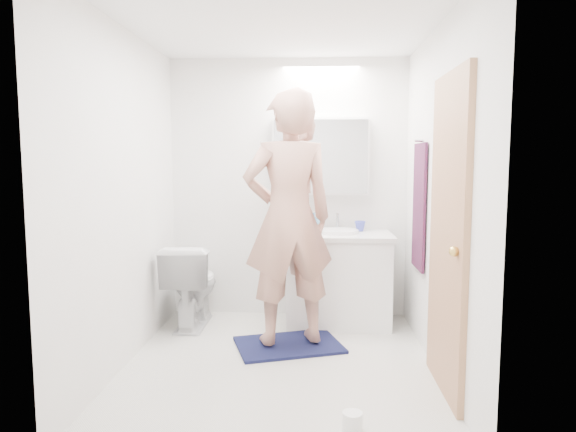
# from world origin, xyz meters

# --- Properties ---
(floor) EXTENTS (2.50, 2.50, 0.00)m
(floor) POSITION_xyz_m (0.00, 0.00, 0.00)
(floor) COLOR silver
(floor) RESTS_ON ground
(ceiling) EXTENTS (2.50, 2.50, 0.00)m
(ceiling) POSITION_xyz_m (0.00, 0.00, 2.40)
(ceiling) COLOR white
(ceiling) RESTS_ON floor
(wall_back) EXTENTS (2.50, 0.00, 2.50)m
(wall_back) POSITION_xyz_m (0.00, 1.25, 1.20)
(wall_back) COLOR white
(wall_back) RESTS_ON floor
(wall_front) EXTENTS (2.50, 0.00, 2.50)m
(wall_front) POSITION_xyz_m (0.00, -1.25, 1.20)
(wall_front) COLOR white
(wall_front) RESTS_ON floor
(wall_left) EXTENTS (0.00, 2.50, 2.50)m
(wall_left) POSITION_xyz_m (-1.10, 0.00, 1.20)
(wall_left) COLOR white
(wall_left) RESTS_ON floor
(wall_right) EXTENTS (0.00, 2.50, 2.50)m
(wall_right) POSITION_xyz_m (1.10, 0.00, 1.20)
(wall_right) COLOR white
(wall_right) RESTS_ON floor
(vanity_cabinet) EXTENTS (0.90, 0.55, 0.78)m
(vanity_cabinet) POSITION_xyz_m (0.46, 0.96, 0.39)
(vanity_cabinet) COLOR white
(vanity_cabinet) RESTS_ON floor
(countertop) EXTENTS (0.95, 0.58, 0.04)m
(countertop) POSITION_xyz_m (0.46, 0.96, 0.80)
(countertop) COLOR silver
(countertop) RESTS_ON vanity_cabinet
(sink_basin) EXTENTS (0.36, 0.36, 0.03)m
(sink_basin) POSITION_xyz_m (0.46, 0.99, 0.84)
(sink_basin) COLOR white
(sink_basin) RESTS_ON countertop
(faucet) EXTENTS (0.02, 0.02, 0.16)m
(faucet) POSITION_xyz_m (0.46, 1.19, 0.90)
(faucet) COLOR silver
(faucet) RESTS_ON countertop
(medicine_cabinet) EXTENTS (0.88, 0.14, 0.70)m
(medicine_cabinet) POSITION_xyz_m (0.30, 1.18, 1.50)
(medicine_cabinet) COLOR white
(medicine_cabinet) RESTS_ON wall_back
(mirror_panel) EXTENTS (0.84, 0.01, 0.66)m
(mirror_panel) POSITION_xyz_m (0.30, 1.10, 1.50)
(mirror_panel) COLOR silver
(mirror_panel) RESTS_ON medicine_cabinet
(toilet) EXTENTS (0.42, 0.73, 0.74)m
(toilet) POSITION_xyz_m (-0.84, 0.85, 0.37)
(toilet) COLOR white
(toilet) RESTS_ON floor
(bath_rug) EXTENTS (0.93, 0.77, 0.02)m
(bath_rug) POSITION_xyz_m (0.05, 0.36, 0.01)
(bath_rug) COLOR #13133D
(bath_rug) RESTS_ON floor
(person) EXTENTS (0.82, 0.66, 1.95)m
(person) POSITION_xyz_m (0.05, 0.36, 1.02)
(person) COLOR tan
(person) RESTS_ON bath_rug
(door) EXTENTS (0.04, 0.80, 2.00)m
(door) POSITION_xyz_m (1.08, -0.35, 1.00)
(door) COLOR tan
(door) RESTS_ON wall_right
(door_knob) EXTENTS (0.06, 0.06, 0.06)m
(door_knob) POSITION_xyz_m (1.04, -0.65, 0.95)
(door_knob) COLOR gold
(door_knob) RESTS_ON door
(towel) EXTENTS (0.02, 0.42, 1.00)m
(towel) POSITION_xyz_m (1.08, 0.55, 1.10)
(towel) COLOR black
(towel) RESTS_ON wall_right
(towel_hook) EXTENTS (0.07, 0.02, 0.02)m
(towel_hook) POSITION_xyz_m (1.07, 0.55, 1.62)
(towel_hook) COLOR silver
(towel_hook) RESTS_ON wall_right
(soap_bottle_a) EXTENTS (0.09, 0.09, 0.22)m
(soap_bottle_a) POSITION_xyz_m (0.12, 1.11, 0.93)
(soap_bottle_a) COLOR #F0EE9B
(soap_bottle_a) RESTS_ON countertop
(soap_bottle_b) EXTENTS (0.11, 0.11, 0.17)m
(soap_bottle_b) POSITION_xyz_m (0.24, 1.15, 0.90)
(soap_bottle_b) COLOR #5A9DC1
(soap_bottle_b) RESTS_ON countertop
(toothbrush_cup) EXTENTS (0.13, 0.13, 0.09)m
(toothbrush_cup) POSITION_xyz_m (0.66, 1.12, 0.87)
(toothbrush_cup) COLOR #3D47B8
(toothbrush_cup) RESTS_ON countertop
(toilet_paper_roll) EXTENTS (0.11, 0.11, 0.10)m
(toilet_paper_roll) POSITION_xyz_m (0.46, -0.89, 0.05)
(toilet_paper_roll) COLOR white
(toilet_paper_roll) RESTS_ON floor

